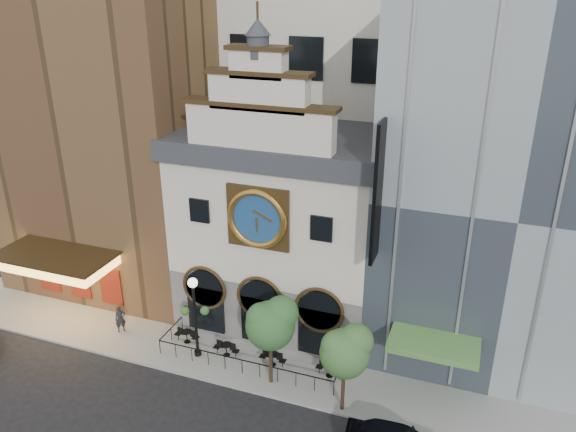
# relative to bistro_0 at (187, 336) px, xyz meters

# --- Properties ---
(ground) EXTENTS (120.00, 120.00, 0.00)m
(ground) POSITION_rel_bistro_0_xyz_m (4.37, -2.72, -0.61)
(ground) COLOR black
(ground) RESTS_ON ground
(sidewalk) EXTENTS (44.00, 5.00, 0.15)m
(sidewalk) POSITION_rel_bistro_0_xyz_m (4.37, -0.22, -0.54)
(sidewalk) COLOR gray
(sidewalk) RESTS_ON ground
(clock_building) EXTENTS (12.60, 8.78, 18.65)m
(clock_building) POSITION_rel_bistro_0_xyz_m (4.37, 5.10, 6.07)
(clock_building) COLOR #605E5B
(clock_building) RESTS_ON ground
(theater_building) EXTENTS (14.00, 15.60, 25.00)m
(theater_building) POSITION_rel_bistro_0_xyz_m (-8.63, 7.24, 11.99)
(theater_building) COLOR brown
(theater_building) RESTS_ON ground
(retail_building) EXTENTS (14.00, 14.40, 20.00)m
(retail_building) POSITION_rel_bistro_0_xyz_m (17.36, 7.27, 9.53)
(retail_building) COLOR gray
(retail_building) RESTS_ON ground
(cafe_railing) EXTENTS (10.60, 2.60, 0.90)m
(cafe_railing) POSITION_rel_bistro_0_xyz_m (4.37, -0.22, -0.01)
(cafe_railing) COLOR black
(cafe_railing) RESTS_ON sidewalk
(bistro_0) EXTENTS (1.58, 0.68, 0.90)m
(bistro_0) POSITION_rel_bistro_0_xyz_m (0.00, 0.00, 0.00)
(bistro_0) COLOR black
(bistro_0) RESTS_ON sidewalk
(bistro_1) EXTENTS (1.58, 0.68, 0.90)m
(bistro_1) POSITION_rel_bistro_0_xyz_m (2.83, -0.36, 0.00)
(bistro_1) COLOR black
(bistro_1) RESTS_ON sidewalk
(bistro_2) EXTENTS (1.58, 0.68, 0.90)m
(bistro_2) POSITION_rel_bistro_0_xyz_m (5.70, -0.26, 0.00)
(bistro_2) COLOR black
(bistro_2) RESTS_ON sidewalk
(bistro_3) EXTENTS (1.58, 0.68, 0.90)m
(bistro_3) POSITION_rel_bistro_0_xyz_m (9.02, -0.06, 0.00)
(bistro_3) COLOR black
(bistro_3) RESTS_ON sidewalk
(pedestrian) EXTENTS (0.75, 0.78, 1.80)m
(pedestrian) POSITION_rel_bistro_0_xyz_m (-4.43, -0.39, 0.43)
(pedestrian) COLOR black
(pedestrian) RESTS_ON sidewalk
(lamppost) EXTENTS (1.56, 0.94, 5.14)m
(lamppost) POSITION_rel_bistro_0_xyz_m (1.23, -0.90, 2.71)
(lamppost) COLOR black
(lamppost) RESTS_ON sidewalk
(tree_left) EXTENTS (2.74, 2.63, 5.27)m
(tree_left) POSITION_rel_bistro_0_xyz_m (6.18, -1.59, 3.40)
(tree_left) COLOR #382619
(tree_left) RESTS_ON sidewalk
(tree_right) EXTENTS (2.59, 2.49, 4.98)m
(tree_right) POSITION_rel_bistro_0_xyz_m (10.39, -2.29, 3.19)
(tree_right) COLOR #382619
(tree_right) RESTS_ON sidewalk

